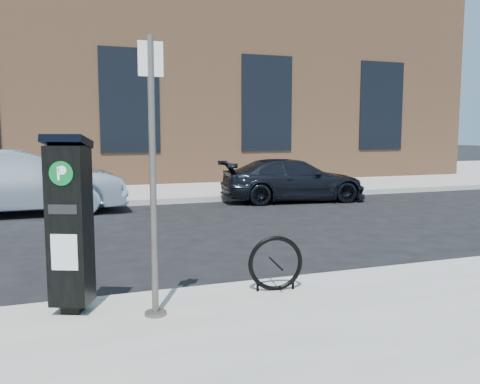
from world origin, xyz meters
name	(u,v)px	position (x,y,z in m)	size (l,w,h in m)	color
ground	(272,291)	(0.00, 0.00, 0.00)	(120.00, 120.00, 0.00)	black
sidewalk_far	(124,182)	(0.00, 14.00, 0.07)	(60.00, 12.00, 0.15)	gray
curb_near	(272,286)	(0.00, -0.02, 0.07)	(60.00, 0.12, 0.16)	#9E9B93
curb_far	(153,202)	(0.00, 8.02, 0.07)	(60.00, 0.12, 0.16)	#9E9B93
building	(113,80)	(0.00, 17.00, 4.15)	(28.00, 10.05, 8.25)	#8C5F3F
parking_kiosk	(70,222)	(-2.31, -0.35, 1.05)	(0.51, 0.49, 1.76)	black
sign_pole	(153,180)	(-1.55, -0.72, 1.47)	(0.23, 0.21, 2.66)	#605855
bike_rack	(276,264)	(-0.13, -0.40, 0.46)	(0.63, 0.15, 0.63)	black
car_silver	(23,182)	(-3.17, 7.40, 0.77)	(1.63, 4.67, 1.54)	#A0B2CB
car_dark	(293,180)	(3.89, 7.40, 0.60)	(1.67, 4.11, 1.19)	black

